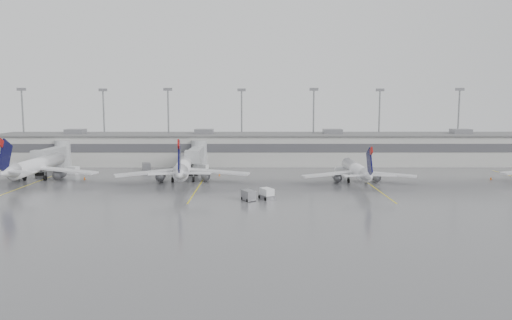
{
  "coord_description": "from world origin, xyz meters",
  "views": [
    {
      "loc": [
        -6.28,
        -77.58,
        17.09
      ],
      "look_at": [
        -5.97,
        24.0,
        5.0
      ],
      "focal_mm": 35.0,
      "sensor_mm": 36.0,
      "label": 1
    }
  ],
  "objects_px": {
    "jet_far_left": "(35,165)",
    "jet_mid_left": "(183,167)",
    "jet_mid_right": "(357,170)",
    "baggage_tug": "(267,195)"
  },
  "relations": [
    {
      "from": "jet_mid_left",
      "to": "baggage_tug",
      "type": "xyz_separation_m",
      "value": [
        17.29,
        -18.86,
        -2.42
      ]
    },
    {
      "from": "jet_mid_right",
      "to": "jet_far_left",
      "type": "bearing_deg",
      "value": 177.23
    },
    {
      "from": "jet_far_left",
      "to": "jet_mid_right",
      "type": "xyz_separation_m",
      "value": [
        68.92,
        -3.29,
        -0.51
      ]
    },
    {
      "from": "jet_mid_left",
      "to": "jet_mid_right",
      "type": "distance_m",
      "value": 36.71
    },
    {
      "from": "jet_mid_right",
      "to": "baggage_tug",
      "type": "height_order",
      "value": "jet_mid_right"
    },
    {
      "from": "jet_far_left",
      "to": "jet_mid_left",
      "type": "distance_m",
      "value": 32.31
    },
    {
      "from": "jet_far_left",
      "to": "jet_mid_left",
      "type": "relative_size",
      "value": 1.02
    },
    {
      "from": "baggage_tug",
      "to": "jet_far_left",
      "type": "bearing_deg",
      "value": 128.72
    },
    {
      "from": "jet_mid_left",
      "to": "jet_mid_right",
      "type": "xyz_separation_m",
      "value": [
        36.69,
        -0.99,
        -0.46
      ]
    },
    {
      "from": "jet_mid_left",
      "to": "jet_mid_right",
      "type": "height_order",
      "value": "jet_mid_left"
    }
  ]
}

